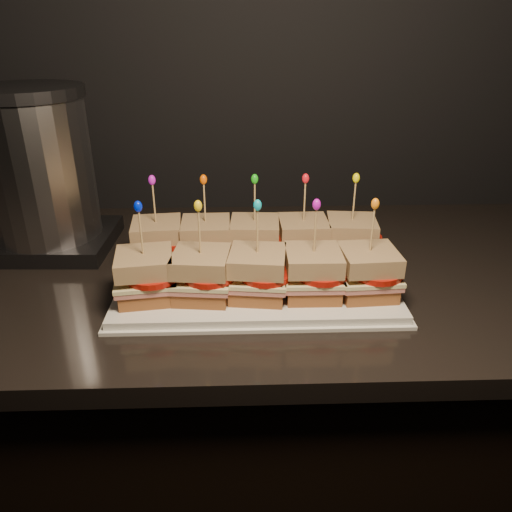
{
  "coord_description": "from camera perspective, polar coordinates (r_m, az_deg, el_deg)",
  "views": [
    {
      "loc": [
        0.53,
        0.87,
        1.3
      ],
      "look_at": [
        0.55,
        1.61,
        0.94
      ],
      "focal_mm": 35.0,
      "sensor_mm": 36.0,
      "label": 1
    }
  ],
  "objects": [
    {
      "name": "sandwich_6_bread_top",
      "position": [
        0.76,
        -6.31,
        -0.63
      ],
      "size": [
        0.09,
        0.09,
        0.03
      ],
      "primitive_type": "cube",
      "rotation": [
        0.0,
        0.0,
        -0.1
      ],
      "color": "#57290C",
      "rests_on": "sandwich_6_tomato"
    },
    {
      "name": "sandwich_1_pick",
      "position": [
        0.86,
        -5.89,
        5.82
      ],
      "size": [
        0.0,
        0.0,
        0.09
      ],
      "primitive_type": "cylinder",
      "color": "tan",
      "rests_on": "sandwich_1_bread_top"
    },
    {
      "name": "sandwich_1_ham",
      "position": [
        0.89,
        -5.66,
        1.11
      ],
      "size": [
        0.09,
        0.09,
        0.01
      ],
      "primitive_type": "cube",
      "rotation": [
        0.0,
        0.0,
        0.02
      ],
      "color": "#B05B50",
      "rests_on": "sandwich_1_bread_bot"
    },
    {
      "name": "sandwich_6_pick",
      "position": [
        0.74,
        -6.47,
        2.44
      ],
      "size": [
        0.0,
        0.0,
        0.09
      ],
      "primitive_type": "cylinder",
      "color": "tan",
      "rests_on": "sandwich_6_bread_top"
    },
    {
      "name": "sandwich_2_tomato",
      "position": [
        0.87,
        0.66,
        1.91
      ],
      "size": [
        0.08,
        0.08,
        0.01
      ],
      "primitive_type": "cylinder",
      "color": "#AD160B",
      "rests_on": "sandwich_2_cheese"
    },
    {
      "name": "sandwich_3_bread_bot",
      "position": [
        0.9,
        5.31,
        0.38
      ],
      "size": [
        0.08,
        0.08,
        0.02
      ],
      "primitive_type": "cube",
      "rotation": [
        0.0,
        0.0,
        0.02
      ],
      "color": "brown",
      "rests_on": "platter"
    },
    {
      "name": "sandwich_4_cheese",
      "position": [
        0.9,
        10.75,
        1.73
      ],
      "size": [
        0.1,
        0.1,
        0.01
      ],
      "primitive_type": "cube",
      "rotation": [
        0.0,
        0.0,
        -0.1
      ],
      "color": "beige",
      "rests_on": "sandwich_4_ham"
    },
    {
      "name": "sandwich_3_tomato",
      "position": [
        0.88,
        6.21,
        1.98
      ],
      "size": [
        0.08,
        0.08,
        0.01
      ],
      "primitive_type": "cylinder",
      "color": "#AD160B",
      "rests_on": "sandwich_3_cheese"
    },
    {
      "name": "sandwich_9_cheese",
      "position": [
        0.79,
        12.63,
        -2.04
      ],
      "size": [
        0.1,
        0.09,
        0.01
      ],
      "primitive_type": "cube",
      "rotation": [
        0.0,
        0.0,
        0.06
      ],
      "color": "beige",
      "rests_on": "sandwich_9_ham"
    },
    {
      "name": "sandwich_6_tomato",
      "position": [
        0.76,
        -5.37,
        -2.09
      ],
      "size": [
        0.08,
        0.08,
        0.01
      ],
      "primitive_type": "cylinder",
      "color": "#AD160B",
      "rests_on": "sandwich_6_cheese"
    },
    {
      "name": "sandwich_3_cheese",
      "position": [
        0.89,
        5.37,
        1.68
      ],
      "size": [
        0.09,
        0.09,
        0.01
      ],
      "primitive_type": "cube",
      "rotation": [
        0.0,
        0.0,
        0.02
      ],
      "color": "beige",
      "rests_on": "sandwich_3_ham"
    },
    {
      "name": "sandwich_2_cheese",
      "position": [
        0.88,
        -0.14,
        1.61
      ],
      "size": [
        0.1,
        0.09,
        0.01
      ],
      "primitive_type": "cube",
      "rotation": [
        0.0,
        0.0,
        -0.06
      ],
      "color": "beige",
      "rests_on": "sandwich_2_ham"
    },
    {
      "name": "sandwich_8_tomato",
      "position": [
        0.77,
        7.47,
        -1.88
      ],
      "size": [
        0.08,
        0.08,
        0.01
      ],
      "primitive_type": "cylinder",
      "color": "#AD160B",
      "rests_on": "sandwich_8_cheese"
    },
    {
      "name": "sandwich_0_cheese",
      "position": [
        0.89,
        -11.15,
        1.43
      ],
      "size": [
        0.1,
        0.1,
        0.01
      ],
      "primitive_type": "cube",
      "rotation": [
        0.0,
        0.0,
        0.1
      ],
      "color": "beige",
      "rests_on": "sandwich_0_ham"
    },
    {
      "name": "sandwich_4_tomato",
      "position": [
        0.9,
        11.62,
        2.02
      ],
      "size": [
        0.08,
        0.08,
        0.01
      ],
      "primitive_type": "cylinder",
      "color": "#AD160B",
      "rests_on": "sandwich_4_cheese"
    },
    {
      "name": "sandwich_5_bread_bot",
      "position": [
        0.79,
        -12.33,
        -3.87
      ],
      "size": [
        0.09,
        0.09,
        0.02
      ],
      "primitive_type": "cube",
      "rotation": [
        0.0,
        0.0,
        0.14
      ],
      "color": "brown",
      "rests_on": "platter"
    },
    {
      "name": "sandwich_8_frill",
      "position": [
        0.73,
        6.94,
        5.88
      ],
      "size": [
        0.01,
        0.01,
        0.02
      ],
      "primitive_type": "ellipsoid",
      "color": "#C710BB",
      "rests_on": "sandwich_8_pick"
    },
    {
      "name": "sandwich_9_tomato",
      "position": [
        0.79,
        13.63,
        -1.74
      ],
      "size": [
        0.08,
        0.08,
        0.01
      ],
      "primitive_type": "cylinder",
      "color": "#AD160B",
      "rests_on": "sandwich_9_cheese"
    },
    {
      "name": "sandwich_2_bread_bot",
      "position": [
        0.89,
        -0.14,
        0.3
      ],
      "size": [
        0.09,
        0.09,
        0.02
      ],
      "primitive_type": "cube",
      "rotation": [
        0.0,
        0.0,
        -0.06
      ],
      "color": "brown",
      "rests_on": "platter"
    },
    {
      "name": "sandwich_1_cheese",
      "position": [
        0.88,
        -5.68,
        1.53
      ],
      "size": [
        0.09,
        0.09,
        0.01
      ],
      "primitive_type": "cube",
      "rotation": [
        0.0,
        0.0,
        0.02
      ],
      "color": "beige",
      "rests_on": "sandwich_1_ham"
    },
    {
      "name": "sandwich_3_ham",
      "position": [
        0.89,
        5.35,
        1.27
      ],
      "size": [
        0.09,
        0.09,
        0.01
      ],
      "primitive_type": "cube",
      "rotation": [
        0.0,
        0.0,
        0.02
      ],
      "color": "#B05B50",
      "rests_on": "sandwich_3_bread_bot"
    },
    {
      "name": "sandwich_4_bread_bot",
      "position": [
        0.91,
        10.64,
        0.45
      ],
      "size": [
        0.09,
        0.09,
        0.02
      ],
      "primitive_type": "cube",
      "rotation": [
        0.0,
        0.0,
        -0.1
      ],
      "color": "brown",
      "rests_on": "platter"
    },
    {
      "name": "platter_rim",
      "position": [
        0.85,
        -0.0,
        -3.17
      ],
      "size": [
        0.46,
        0.29,
        0.01
      ],
      "primitive_type": "cube",
      "color": "white",
      "rests_on": "granite_slab"
    },
    {
      "name": "sandwich_2_frill",
      "position": [
        0.84,
        -0.15,
        8.8
      ],
      "size": [
        0.01,
        0.01,
        0.02
      ],
      "primitive_type": "ellipsoid",
      "color": "#19B614",
      "rests_on": "sandwich_2_pick"
    },
    {
      "name": "sandwich_0_pick",
      "position": [
        0.87,
        -11.54,
        5.67
      ],
      "size": [
        0.0,
        0.0,
        0.09
      ],
      "primitive_type": "cylinder",
      "color": "tan",
      "rests_on": "sandwich_0_bread_top"
    },
    {
      "name": "sandwich_8_pick",
      "position": [
        0.74,
        6.76,
        2.62
      ],
      "size": [
        0.0,
        0.0,
        0.09
      ],
      "primitive_type": "cylinder",
      "color": "tan",
      "rests_on": "sandwich_8_bread_top"
    },
    {
      "name": "sandwich_6_ham",
      "position": [
        0.77,
        -6.19,
        -2.84
      ],
      "size": [
        0.1,
        0.1,
        0.01
      ],
      "primitive_type": "cube",
      "rotation": [
        0.0,
        0.0,
        -0.1
      ],
      "color": "#B05B50",
      "rests_on": "sandwich_6_bread_bot"
    },
    {
      "name": "sandwich_1_bread_top",
      "position": [
        0.87,
        -5.76,
        3.09
      ],
      "size": [
        0.09,
        0.09,
        0.03
      ],
      "primitive_type": "cube",
      "rotation": [
        0.0,
        0.0,
        0.02
      ],
      "color": "#57290C",
      "rests_on": "sandwich_1_tomato"
    },
    {
      "name": "sandwich_3_pick",
      "position": [
        0.86,
        5.56,
        5.96
      ],
      "size": [
        0.0,
        0.0,
        0.09
      ],
      "primitive_type": "cylinder",
      "color": "tan",
      "rests_on": "sandwich_3_bread_top"
    },
    {
      "name": "sandwich_8_bread_top",
      "position": [
        0.76,
        6.59,
        -0.44
      ],
      "size": [
        0.08,
        0.08,
        0.03
      ],
      "primitive_type": "cube",
      "rotation": [
        0.0,
        0.0,
        -0.01
      ],
      "color": "#57290C",
      "rests_on": "sandwich_8_tomato"
    },
    {
      "name": "sandwich_0_bread_top",
      "position": [
        0.88,
        -11.3,
        2.98
      ],
      "size": [
        0.09,
        0.09,
        0.03
      ],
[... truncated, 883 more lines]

